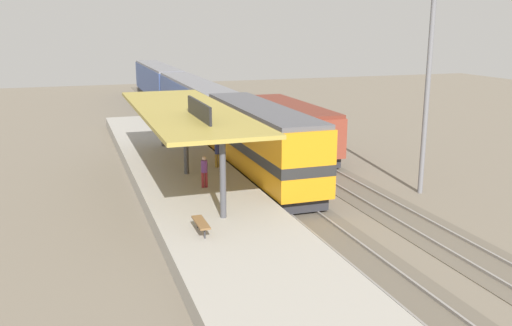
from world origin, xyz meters
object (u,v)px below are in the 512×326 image
(platform_bench, at_px, (201,223))
(locomotive, at_px, (261,142))
(person_walking, at_px, (217,152))
(person_waiting, at_px, (204,170))
(passenger_carriage_front, at_px, (195,104))
(light_mast, at_px, (431,42))
(freight_car, at_px, (291,127))
(passenger_carriage_rear, at_px, (158,82))

(platform_bench, xyz_separation_m, locomotive, (6.00, 9.70, 1.07))
(locomotive, xyz_separation_m, person_walking, (-2.51, 0.72, -0.56))
(person_waiting, bearing_deg, passenger_carriage_front, 78.60)
(light_mast, relative_size, person_walking, 6.84)
(locomotive, relative_size, person_walking, 8.44)
(person_waiting, distance_m, person_walking, 4.33)
(platform_bench, height_order, locomotive, locomotive)
(freight_car, relative_size, person_waiting, 7.02)
(person_walking, bearing_deg, passenger_carriage_front, 81.74)
(passenger_carriage_front, bearing_deg, person_waiting, -101.40)
(passenger_carriage_rear, distance_m, freight_car, 32.77)
(passenger_carriage_front, distance_m, passenger_carriage_rear, 20.80)
(platform_bench, height_order, freight_car, freight_car)
(locomotive, height_order, freight_car, locomotive)
(platform_bench, bearing_deg, passenger_carriage_rear, 82.95)
(person_walking, bearing_deg, locomotive, -16.11)
(passenger_carriage_rear, bearing_deg, light_mast, -79.96)
(passenger_carriage_rear, bearing_deg, person_waiting, -95.81)
(platform_bench, distance_m, person_waiting, 6.72)
(passenger_carriage_front, height_order, light_mast, light_mast)
(locomotive, bearing_deg, passenger_carriage_front, 90.00)
(light_mast, xyz_separation_m, person_walking, (-10.31, 5.98, -6.54))
(freight_car, distance_m, person_waiting, 13.07)
(platform_bench, bearing_deg, passenger_carriage_front, 77.78)
(locomotive, xyz_separation_m, freight_car, (4.60, 6.35, -0.44))
(locomotive, height_order, passenger_carriage_rear, locomotive)
(platform_bench, height_order, person_waiting, person_waiting)
(platform_bench, relative_size, passenger_carriage_rear, 0.08)
(passenger_carriage_rear, distance_m, person_waiting, 42.25)
(freight_car, bearing_deg, platform_bench, -123.43)
(passenger_carriage_rear, bearing_deg, passenger_carriage_front, -90.00)
(freight_car, height_order, person_walking, freight_car)
(locomotive, xyz_separation_m, person_waiting, (-4.28, -3.23, -0.56))
(freight_car, bearing_deg, light_mast, -74.59)
(passenger_carriage_rear, xyz_separation_m, freight_car, (4.60, -32.45, -0.34))
(passenger_carriage_rear, height_order, freight_car, passenger_carriage_rear)
(locomotive, height_order, person_waiting, locomotive)
(freight_car, xyz_separation_m, light_mast, (3.20, -11.61, 6.43))
(freight_car, xyz_separation_m, person_waiting, (-8.88, -9.58, -0.12))
(light_mast, bearing_deg, passenger_carriage_rear, 100.04)
(light_mast, distance_m, person_walking, 13.60)
(passenger_carriage_front, xyz_separation_m, passenger_carriage_rear, (0.00, 20.80, 0.00))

